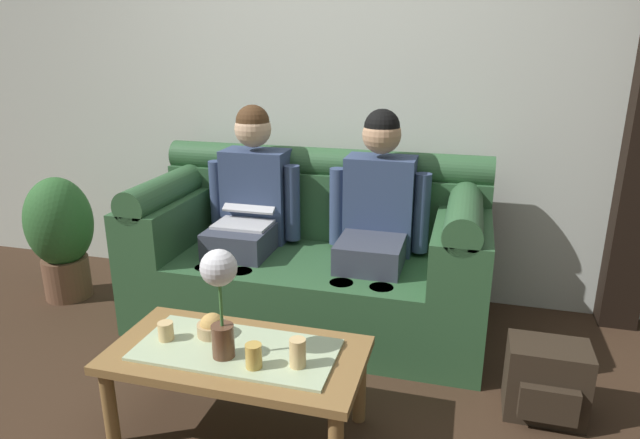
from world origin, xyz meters
name	(u,v)px	position (x,y,z in m)	size (l,w,h in m)	color
back_wall_patterned	(335,60)	(0.00, 1.70, 1.45)	(6.00, 0.12, 2.90)	silver
couch	(311,257)	(0.00, 1.17, 0.38)	(1.94, 0.88, 0.96)	#2D5633
person_left	(249,205)	(-0.37, 1.17, 0.66)	(0.56, 0.67, 1.22)	#383D4C
person_right	(376,216)	(0.37, 1.17, 0.66)	(0.56, 0.67, 1.22)	#383D4C
coffee_table	(237,361)	(0.00, 0.10, 0.34)	(1.02, 0.52, 0.40)	olive
flower_vase	(220,289)	(-0.02, 0.04, 0.68)	(0.14, 0.14, 0.44)	brown
snack_bowl	(212,327)	(-0.14, 0.18, 0.43)	(0.13, 0.13, 0.10)	tan
cup_near_left	(254,356)	(0.12, 0.00, 0.44)	(0.06, 0.06, 0.09)	gold
cup_near_right	(166,331)	(-0.30, 0.09, 0.44)	(0.06, 0.06, 0.08)	#DBB77A
cup_far_center	(298,353)	(0.27, 0.05, 0.45)	(0.06, 0.06, 0.11)	#DBB77A
backpack_right	(546,381)	(1.23, 0.56, 0.17)	(0.33, 0.26, 0.34)	#2D2319
potted_plant	(61,232)	(-1.57, 1.02, 0.43)	(0.40, 0.40, 0.78)	brown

